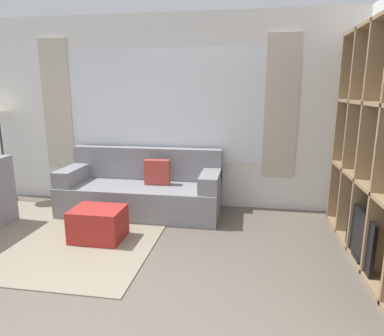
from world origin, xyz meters
The scene contains 5 objects.
ground_plane centered at (0.00, 0.00, 0.00)m, with size 16.00×16.00×0.00m, color #665B51.
wall_back centered at (0.00, 2.83, 1.36)m, with size 6.51×0.11×2.70m.
area_rug centered at (-1.00, 1.42, 0.01)m, with size 2.45×2.19×0.01m, color gray.
couch_main centered at (-0.22, 2.37, 0.31)m, with size 2.17×0.85×0.87m.
ottoman centered at (-0.44, 1.39, 0.19)m, with size 0.57×0.45×0.38m.
Camera 1 is at (1.20, -2.02, 1.68)m, focal length 32.00 mm.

